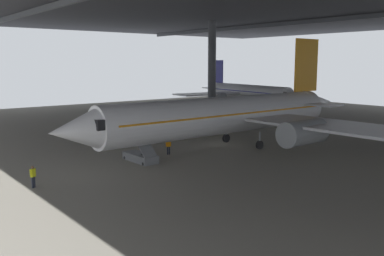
% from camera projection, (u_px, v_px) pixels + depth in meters
% --- Properties ---
extents(ground_plane, '(110.00, 110.00, 0.00)m').
position_uv_depth(ground_plane, '(227.00, 146.00, 46.11)').
color(ground_plane, gray).
extents(airplane_main, '(36.21, 37.70, 11.79)m').
position_uv_depth(airplane_main, '(228.00, 115.00, 44.54)').
color(airplane_main, white).
rests_on(airplane_main, ground_plane).
extents(boarding_stairs, '(4.27, 1.54, 4.72)m').
position_uv_depth(boarding_stairs, '(140.00, 153.00, 38.93)').
color(boarding_stairs, slate).
rests_on(boarding_stairs, ground_plane).
extents(crew_worker_near_nose, '(0.36, 0.50, 1.63)m').
position_uv_depth(crew_worker_near_nose, '(33.00, 175.00, 30.58)').
color(crew_worker_near_nose, '#232838').
rests_on(crew_worker_near_nose, ground_plane).
extents(crew_worker_by_stairs, '(0.30, 0.54, 1.58)m').
position_uv_depth(crew_worker_by_stairs, '(168.00, 146.00, 41.72)').
color(crew_worker_by_stairs, '#232838').
rests_on(crew_worker_by_stairs, ground_plane).
extents(airplane_distant, '(29.36, 28.53, 9.50)m').
position_uv_depth(airplane_distant, '(247.00, 92.00, 86.36)').
color(airplane_distant, white).
rests_on(airplane_distant, ground_plane).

